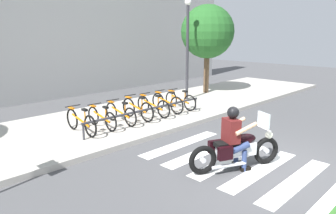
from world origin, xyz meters
name	(u,v)px	position (x,y,z in m)	size (l,w,h in m)	color
ground_plane	(266,167)	(0.00, 0.00, 0.00)	(48.00, 48.00, 0.00)	#4C4C4F
sidewalk	(121,119)	(0.00, 5.42, 0.07)	(24.00, 4.40, 0.15)	#B7B2A8
crosswalk_stripe_1	(297,181)	(-0.23, -0.80, 0.00)	(2.80, 0.40, 0.01)	white
crosswalk_stripe_2	(261,170)	(-0.23, 0.00, 0.00)	(2.80, 0.40, 0.01)	white
crosswalk_stripe_3	(230,160)	(-0.23, 0.80, 0.00)	(2.80, 0.40, 0.01)	white
crosswalk_stripe_4	(204,151)	(-0.23, 1.60, 0.00)	(2.80, 0.40, 0.01)	white
crosswalk_stripe_5	(181,144)	(-0.23, 2.40, 0.00)	(2.80, 0.40, 0.01)	white
motorcycle	(236,149)	(-0.57, 0.44, 0.46)	(2.11, 1.10, 1.24)	black
rider	(234,134)	(-0.64, 0.48, 0.83)	(0.76, 0.70, 1.44)	#591919
bicycle_0	(81,122)	(-1.90, 4.79, 0.50)	(0.48, 1.67, 0.77)	black
bicycle_1	(102,118)	(-1.20, 4.79, 0.48)	(0.48, 1.55, 0.72)	black
bicycle_2	(120,113)	(-0.49, 4.79, 0.49)	(0.48, 1.63, 0.74)	black
bicycle_3	(137,109)	(0.21, 4.79, 0.51)	(0.48, 1.63, 0.80)	black
bicycle_4	(153,106)	(0.92, 4.79, 0.50)	(0.48, 1.70, 0.76)	black
bicycle_5	(167,103)	(1.63, 4.79, 0.51)	(0.48, 1.63, 0.78)	black
bicycle_6	(180,100)	(2.33, 4.79, 0.49)	(0.48, 1.58, 0.74)	black
bike_rack	(149,110)	(0.21, 4.23, 0.57)	(4.83, 0.07, 0.49)	#333338
street_lamp	(187,41)	(3.89, 5.82, 2.64)	(0.28, 0.28, 4.37)	#2D2D33
tree_near_rack	(207,32)	(5.77, 6.22, 3.03)	(2.50, 2.50, 4.30)	brown
building_backdrop	(40,8)	(0.00, 11.12, 4.05)	(24.00, 1.20, 8.09)	#9B9B9B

